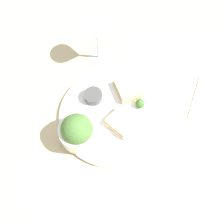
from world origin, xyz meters
TOP-DOWN VIEW (x-y plane):
  - ground_plane at (0.00, 0.00)m, footprint 4.00×4.00m
  - dinner_plate at (0.00, 0.00)m, footprint 0.33×0.33m
  - salad_bowl at (-0.01, -0.12)m, footprint 0.11×0.11m
  - sauce_ramekin at (-0.08, -0.01)m, footprint 0.06×0.06m
  - cheese_toast_near at (-0.03, 0.09)m, footprint 0.10×0.09m
  - cheese_toast_far at (0.04, -0.00)m, footprint 0.09×0.08m
  - wine_glass at (-0.20, 0.11)m, footprint 0.08×0.08m
  - garnish at (0.03, 0.09)m, footprint 0.03×0.03m
  - fork at (0.12, 0.24)m, footprint 0.08×0.15m

SIDE VIEW (x-z plane):
  - ground_plane at x=0.00m, z-range 0.00..0.00m
  - fork at x=0.12m, z-range 0.00..0.01m
  - dinner_plate at x=0.00m, z-range 0.00..0.01m
  - cheese_toast_near at x=-0.03m, z-range 0.01..0.04m
  - cheese_toast_far at x=0.04m, z-range 0.01..0.04m
  - garnish at x=0.03m, z-range 0.01..0.04m
  - sauce_ramekin at x=-0.08m, z-range 0.02..0.04m
  - salad_bowl at x=-0.01m, z-range 0.01..0.11m
  - wine_glass at x=-0.20m, z-range 0.03..0.18m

